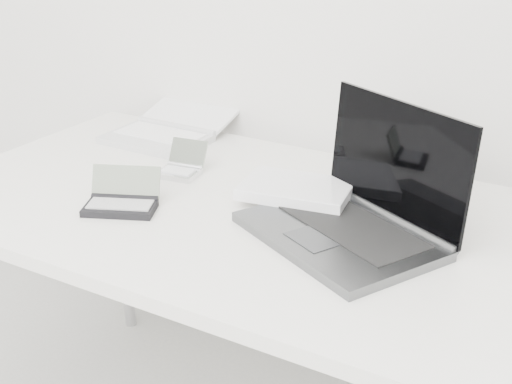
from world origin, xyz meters
The scene contains 5 objects.
desk centered at (0.00, 1.55, 0.68)m, with size 1.60×0.80×0.73m.
laptop_large centered at (0.14, 1.56, 0.77)m, with size 0.52×0.42×0.26m.
netbook_open_white centered at (-0.50, 1.84, 0.75)m, with size 0.27×0.35×0.07m.
pda_silver centered at (-0.31, 1.64, 0.75)m, with size 0.11×0.12×0.07m.
palmtop_charcoal centered at (-0.30, 1.41, 0.75)m, with size 0.18×0.17×0.08m.
Camera 1 is at (0.65, 0.35, 1.37)m, focal length 50.00 mm.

